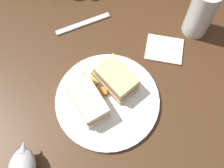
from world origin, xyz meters
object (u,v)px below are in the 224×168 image
object	(u,v)px
sandwich_half_right	(88,101)
napkin	(164,49)
sandwich_half_left	(116,79)
pint_glass	(200,15)
plate	(107,100)
fork	(83,24)

from	to	relation	value
sandwich_half_right	napkin	world-z (taller)	sandwich_half_right
sandwich_half_left	napkin	distance (m)	0.19
sandwich_half_left	pint_glass	world-z (taller)	pint_glass
sandwich_half_left	sandwich_half_right	xyz separation A→B (m)	(0.07, 0.06, -0.00)
sandwich_half_left	pint_glass	xyz separation A→B (m)	(-0.24, -0.20, 0.03)
plate	sandwich_half_left	distance (m)	0.06
sandwich_half_right	pint_glass	world-z (taller)	pint_glass
pint_glass	fork	bearing A→B (deg)	-1.96
napkin	sandwich_half_right	bearing A→B (deg)	40.63
pint_glass	napkin	size ratio (longest dim) A/B	1.51
plate	napkin	world-z (taller)	plate
napkin	sandwich_half_left	bearing A→B (deg)	40.07
napkin	fork	xyz separation A→B (m)	(0.25, -0.09, -0.00)
pint_glass	plate	bearing A→B (deg)	42.92
pint_glass	fork	xyz separation A→B (m)	(0.35, -0.01, -0.07)
sandwich_half_right	fork	xyz separation A→B (m)	(0.03, -0.28, -0.04)
sandwich_half_left	sandwich_half_right	distance (m)	0.10
plate	pint_glass	distance (m)	0.37
sandwich_half_right	pint_glass	xyz separation A→B (m)	(-0.32, -0.27, 0.03)
fork	napkin	bearing A→B (deg)	135.19
plate	napkin	xyz separation A→B (m)	(-0.17, -0.17, -0.00)
sandwich_half_left	pint_glass	size ratio (longest dim) A/B	0.77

